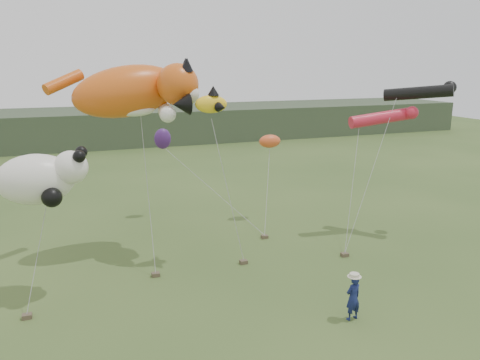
# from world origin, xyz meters

# --- Properties ---
(ground) EXTENTS (120.00, 120.00, 0.00)m
(ground) POSITION_xyz_m (0.00, 0.00, 0.00)
(ground) COLOR #385123
(ground) RESTS_ON ground
(headland) EXTENTS (90.00, 13.00, 4.00)m
(headland) POSITION_xyz_m (-3.11, 44.69, 1.92)
(headland) COLOR #2D3D28
(headland) RESTS_ON ground
(festival_attendant) EXTENTS (0.72, 0.53, 1.80)m
(festival_attendant) POSITION_xyz_m (1.80, -1.15, 0.90)
(festival_attendant) COLOR #151D4F
(festival_attendant) RESTS_ON ground
(sandbag_anchors) EXTENTS (15.01, 4.97, 0.18)m
(sandbag_anchors) POSITION_xyz_m (-1.56, 5.06, 0.09)
(sandbag_anchors) COLOR brown
(sandbag_anchors) RESTS_ON ground
(cat_kite) EXTENTS (7.09, 3.78, 3.21)m
(cat_kite) POSITION_xyz_m (-4.44, 8.32, 8.21)
(cat_kite) COLOR #D65815
(cat_kite) RESTS_ON ground
(fish_kite) EXTENTS (2.54, 1.72, 1.32)m
(fish_kite) POSITION_xyz_m (-2.02, 6.07, 7.70)
(fish_kite) COLOR yellow
(fish_kite) RESTS_ON ground
(tube_kites) EXTENTS (5.72, 3.14, 2.53)m
(tube_kites) POSITION_xyz_m (9.66, 6.40, 7.31)
(tube_kites) COLOR black
(tube_kites) RESTS_ON ground
(panda_kite) EXTENTS (3.55, 2.30, 2.21)m
(panda_kite) POSITION_xyz_m (-8.91, 4.87, 5.07)
(panda_kite) COLOR white
(panda_kite) RESTS_ON ground
(misc_kites) EXTENTS (7.26, 3.40, 1.27)m
(misc_kites) POSITION_xyz_m (0.61, 12.47, 4.92)
(misc_kites) COLOR #E25525
(misc_kites) RESTS_ON ground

